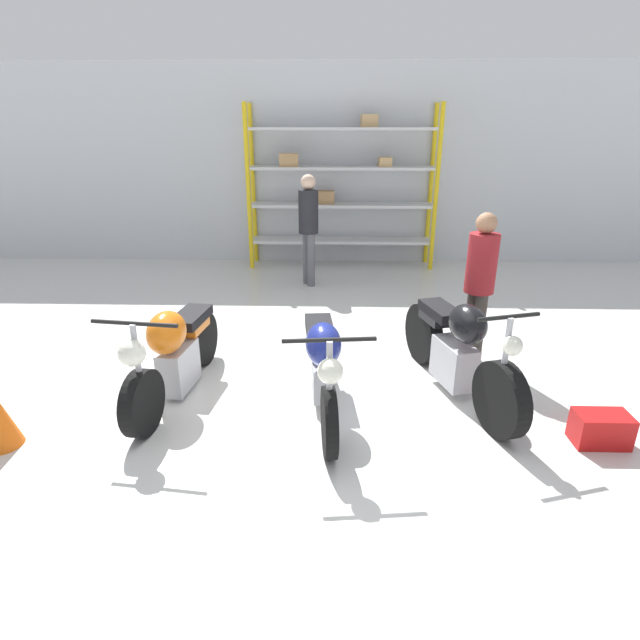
{
  "coord_description": "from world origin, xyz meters",
  "views": [
    {
      "loc": [
        0.13,
        -4.21,
        2.49
      ],
      "look_at": [
        0.0,
        0.4,
        0.7
      ],
      "focal_mm": 28.0,
      "sensor_mm": 36.0,
      "label": 1
    }
  ],
  "objects_px": {
    "motorcycle_orange": "(174,352)",
    "motorcycle_black": "(457,350)",
    "shelving_rack": "(341,184)",
    "toolbox": "(601,429)",
    "person_browsing": "(308,221)",
    "motorcycle_blue": "(322,361)",
    "person_near_rack": "(480,277)"
  },
  "relations": [
    {
      "from": "motorcycle_orange",
      "to": "motorcycle_black",
      "type": "height_order",
      "value": "motorcycle_black"
    },
    {
      "from": "shelving_rack",
      "to": "motorcycle_black",
      "type": "distance_m",
      "value": 5.17
    },
    {
      "from": "toolbox",
      "to": "motorcycle_orange",
      "type": "bearing_deg",
      "value": 169.08
    },
    {
      "from": "motorcycle_orange",
      "to": "motorcycle_black",
      "type": "relative_size",
      "value": 0.94
    },
    {
      "from": "person_browsing",
      "to": "shelving_rack",
      "type": "bearing_deg",
      "value": -138.31
    },
    {
      "from": "motorcycle_orange",
      "to": "motorcycle_black",
      "type": "bearing_deg",
      "value": 99.47
    },
    {
      "from": "motorcycle_blue",
      "to": "motorcycle_black",
      "type": "height_order",
      "value": "motorcycle_black"
    },
    {
      "from": "motorcycle_orange",
      "to": "person_near_rack",
      "type": "xyz_separation_m",
      "value": [
        3.12,
        0.9,
        0.52
      ]
    },
    {
      "from": "motorcycle_blue",
      "to": "motorcycle_black",
      "type": "xyz_separation_m",
      "value": [
        1.31,
        0.33,
        -0.02
      ]
    },
    {
      "from": "shelving_rack",
      "to": "toolbox",
      "type": "xyz_separation_m",
      "value": [
        2.12,
        -5.79,
        -1.38
      ]
    },
    {
      "from": "person_browsing",
      "to": "person_near_rack",
      "type": "distance_m",
      "value": 3.49
    },
    {
      "from": "motorcycle_black",
      "to": "person_browsing",
      "type": "bearing_deg",
      "value": -171.83
    },
    {
      "from": "motorcycle_orange",
      "to": "person_browsing",
      "type": "relative_size",
      "value": 1.11
    },
    {
      "from": "toolbox",
      "to": "motorcycle_blue",
      "type": "bearing_deg",
      "value": 167.46
    },
    {
      "from": "shelving_rack",
      "to": "motorcycle_orange",
      "type": "distance_m",
      "value": 5.43
    },
    {
      "from": "toolbox",
      "to": "shelving_rack",
      "type": "bearing_deg",
      "value": 110.14
    },
    {
      "from": "toolbox",
      "to": "person_browsing",
      "type": "bearing_deg",
      "value": 120.69
    },
    {
      "from": "motorcycle_blue",
      "to": "shelving_rack",
      "type": "bearing_deg",
      "value": 172.01
    },
    {
      "from": "shelving_rack",
      "to": "motorcycle_blue",
      "type": "xyz_separation_m",
      "value": [
        -0.21,
        -5.27,
        -1.04
      ]
    },
    {
      "from": "motorcycle_blue",
      "to": "person_browsing",
      "type": "relative_size",
      "value": 1.15
    },
    {
      "from": "shelving_rack",
      "to": "person_browsing",
      "type": "xyz_separation_m",
      "value": [
        -0.54,
        -1.3,
        -0.45
      ]
    },
    {
      "from": "motorcycle_blue",
      "to": "person_browsing",
      "type": "height_order",
      "value": "person_browsing"
    },
    {
      "from": "shelving_rack",
      "to": "person_near_rack",
      "type": "distance_m",
      "value": 4.44
    },
    {
      "from": "motorcycle_orange",
      "to": "motorcycle_blue",
      "type": "xyz_separation_m",
      "value": [
        1.44,
        -0.21,
        0.03
      ]
    },
    {
      "from": "motorcycle_blue",
      "to": "person_browsing",
      "type": "xyz_separation_m",
      "value": [
        -0.32,
        3.96,
        0.59
      ]
    },
    {
      "from": "person_near_rack",
      "to": "shelving_rack",
      "type": "bearing_deg",
      "value": -84.53
    },
    {
      "from": "person_near_rack",
      "to": "toolbox",
      "type": "relative_size",
      "value": 3.79
    },
    {
      "from": "toolbox",
      "to": "person_near_rack",
      "type": "bearing_deg",
      "value": 112.07
    },
    {
      "from": "motorcycle_black",
      "to": "motorcycle_blue",
      "type": "bearing_deg",
      "value": -91.94
    },
    {
      "from": "person_browsing",
      "to": "toolbox",
      "type": "bearing_deg",
      "value": 94.84
    },
    {
      "from": "motorcycle_orange",
      "to": "toolbox",
      "type": "height_order",
      "value": "motorcycle_orange"
    },
    {
      "from": "person_browsing",
      "to": "motorcycle_blue",
      "type": "bearing_deg",
      "value": 68.83
    }
  ]
}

